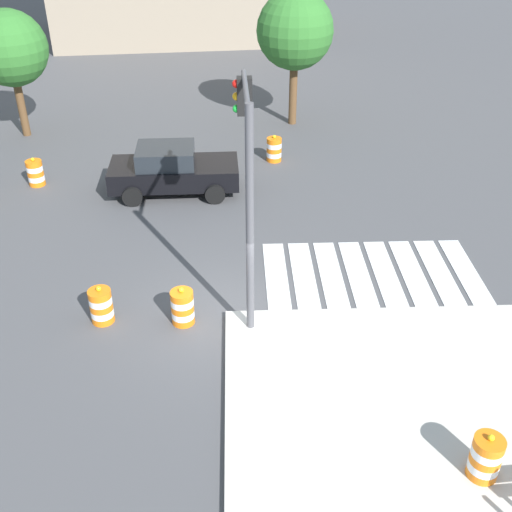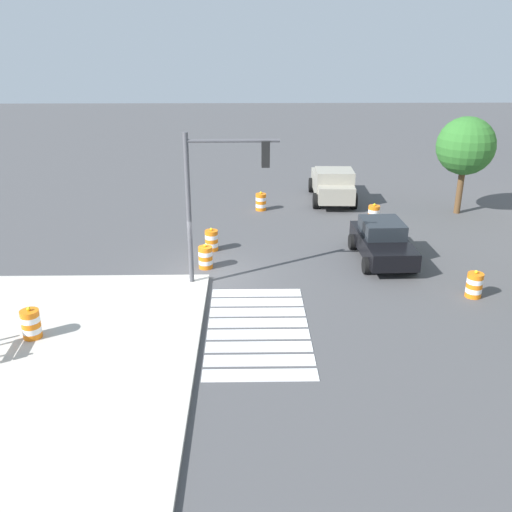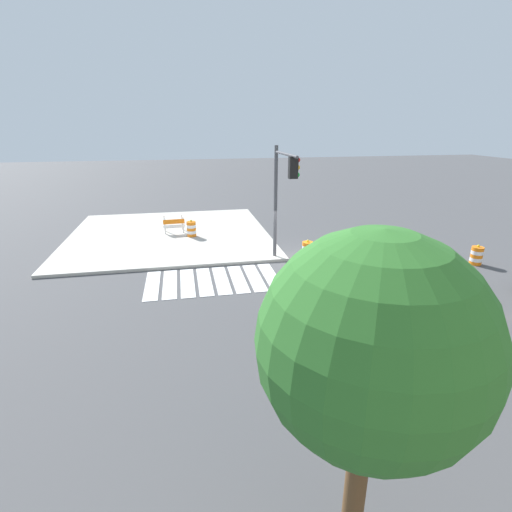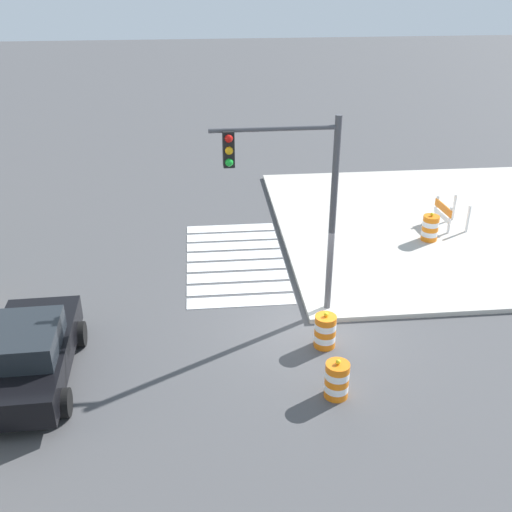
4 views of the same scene
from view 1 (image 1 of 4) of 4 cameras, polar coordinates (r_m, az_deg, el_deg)
ground_plane at (r=15.69m, az=-2.77°, el=-5.48°), size 120.00×120.00×0.00m
crosswalk_stripes at (r=17.54m, az=10.44°, el=-1.47°), size 5.85×3.20×0.02m
sports_car at (r=21.43m, az=-7.62°, el=7.80°), size 4.35×2.23×1.63m
traffic_barrel_near_corner at (r=15.72m, az=-13.92°, el=-4.43°), size 0.56×0.56×1.02m
traffic_barrel_median_near at (r=15.32m, az=-6.71°, el=-4.65°), size 0.56×0.56×1.02m
traffic_barrel_median_far at (r=23.80m, az=1.66°, el=9.68°), size 0.56×0.56×1.02m
traffic_barrel_far_curb at (r=23.18m, az=-19.45°, el=7.16°), size 0.56×0.56×1.02m
traffic_barrel_on_sidewalk at (r=12.42m, az=20.18°, el=-16.83°), size 0.56×0.56×1.02m
traffic_light_pole at (r=14.14m, az=-0.84°, el=8.55°), size 0.47×3.29×5.50m
street_tree_streetside_near at (r=27.04m, az=-21.53°, el=17.16°), size 2.91×2.91×4.98m
street_tree_streetside_mid at (r=26.63m, az=3.57°, el=19.78°), size 3.11×3.11×5.43m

